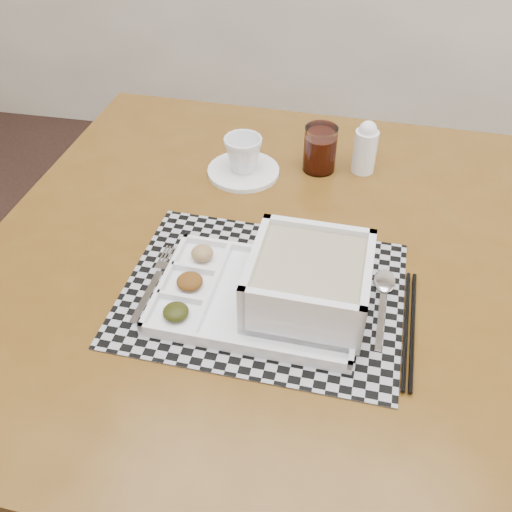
{
  "coord_description": "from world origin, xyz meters",
  "views": [
    {
      "loc": [
        0.19,
        0.03,
        1.44
      ],
      "look_at": [
        0.06,
        0.71,
        0.82
      ],
      "focal_mm": 40.0,
      "sensor_mm": 36.0,
      "label": 1
    }
  ],
  "objects_px": {
    "dining_table": "(275,283)",
    "serving_tray": "(295,287)",
    "juice_glass": "(320,150)",
    "cup": "(243,154)",
    "creamer_bottle": "(365,148)"
  },
  "relations": [
    {
      "from": "cup",
      "to": "creamer_bottle",
      "type": "relative_size",
      "value": 0.69
    },
    {
      "from": "dining_table",
      "to": "creamer_bottle",
      "type": "distance_m",
      "value": 0.35
    },
    {
      "from": "cup",
      "to": "juice_glass",
      "type": "xyz_separation_m",
      "value": [
        0.15,
        0.05,
        -0.0
      ]
    },
    {
      "from": "juice_glass",
      "to": "cup",
      "type": "bearing_deg",
      "value": -162.69
    },
    {
      "from": "dining_table",
      "to": "cup",
      "type": "relative_size",
      "value": 13.7
    },
    {
      "from": "serving_tray",
      "to": "creamer_bottle",
      "type": "bearing_deg",
      "value": 78.24
    },
    {
      "from": "dining_table",
      "to": "serving_tray",
      "type": "relative_size",
      "value": 3.22
    },
    {
      "from": "juice_glass",
      "to": "dining_table",
      "type": "bearing_deg",
      "value": -99.0
    },
    {
      "from": "serving_tray",
      "to": "cup",
      "type": "height_order",
      "value": "serving_tray"
    },
    {
      "from": "dining_table",
      "to": "cup",
      "type": "xyz_separation_m",
      "value": [
        -0.11,
        0.23,
        0.13
      ]
    },
    {
      "from": "cup",
      "to": "creamer_bottle",
      "type": "distance_m",
      "value": 0.25
    },
    {
      "from": "serving_tray",
      "to": "juice_glass",
      "type": "height_order",
      "value": "serving_tray"
    },
    {
      "from": "dining_table",
      "to": "juice_glass",
      "type": "height_order",
      "value": "juice_glass"
    },
    {
      "from": "juice_glass",
      "to": "creamer_bottle",
      "type": "distance_m",
      "value": 0.09
    },
    {
      "from": "dining_table",
      "to": "serving_tray",
      "type": "bearing_deg",
      "value": -68.75
    }
  ]
}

